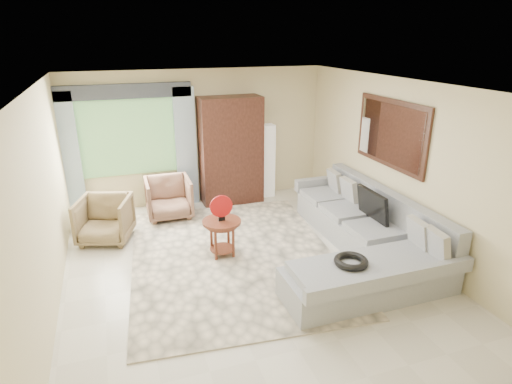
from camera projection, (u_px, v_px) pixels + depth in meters
name	position (u px, v px, depth m)	size (l,w,h in m)	color
ground	(248.00, 270.00, 6.17)	(6.00, 6.00, 0.00)	silver
area_rug	(233.00, 256.00, 6.55)	(3.00, 4.00, 0.02)	beige
sectional_sofa	(363.00, 239.00, 6.46)	(2.30, 3.46, 0.90)	#A5A7AE
tv_screen	(373.00, 205.00, 6.59)	(0.06, 0.74, 0.48)	black
garden_hose	(351.00, 261.00, 5.31)	(0.43, 0.43, 0.09)	black
coffee_table	(222.00, 237.00, 6.48)	(0.58, 0.58, 0.58)	#512515
red_disc	(221.00, 206.00, 6.30)	(0.34, 0.34, 0.03)	#B31211
armchair_left	(105.00, 220.00, 6.94)	(0.79, 0.81, 0.74)	olive
armchair_right	(169.00, 198.00, 7.85)	(0.80, 0.82, 0.75)	brown
potted_plant	(86.00, 214.00, 7.43)	(0.48, 0.42, 0.54)	#999999
armoire	(231.00, 151.00, 8.38)	(1.20, 0.55, 2.10)	black
floor_lamp	(268.00, 161.00, 8.79)	(0.24, 0.24, 1.50)	silver
window	(128.00, 138.00, 7.90)	(1.80, 0.04, 1.40)	#669E59
curtain_left	(68.00, 157.00, 7.58)	(0.40, 0.08, 2.30)	#9EB7CC
curtain_right	(186.00, 147.00, 8.23)	(0.40, 0.08, 2.30)	#9EB7CC
valance	(123.00, 91.00, 7.54)	(2.40, 0.12, 0.26)	#1E232D
wall_mirror	(391.00, 134.00, 6.63)	(0.05, 1.70, 1.05)	black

